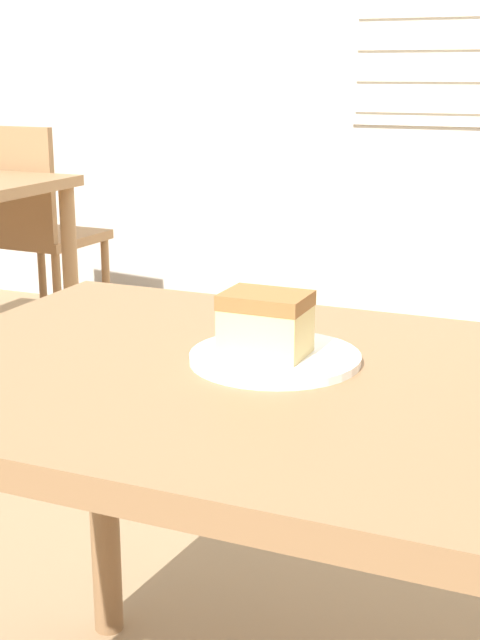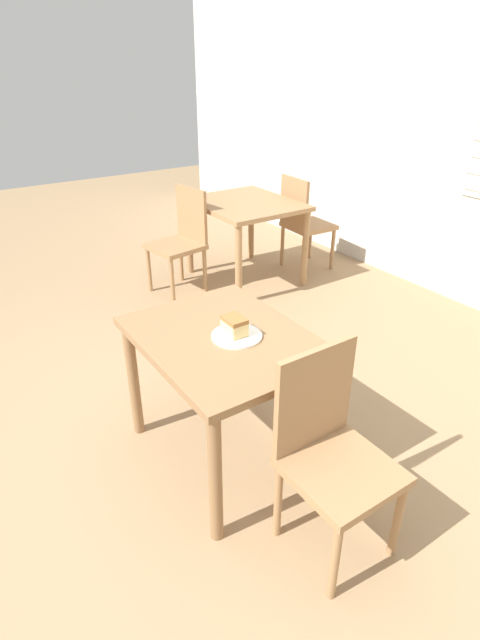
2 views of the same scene
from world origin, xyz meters
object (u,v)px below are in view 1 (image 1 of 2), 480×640
object	(u,v)px
chair_far_opposite	(35,226)
dining_table_near	(236,445)
cake_slice	(266,323)
plate	(275,358)

from	to	relation	value
chair_far_opposite	dining_table_near	bearing A→B (deg)	134.14
chair_far_opposite	cake_slice	world-z (taller)	chair_far_opposite
dining_table_near	chair_far_opposite	bearing A→B (deg)	131.63
dining_table_near	plate	size ratio (longest dim) A/B	3.97
dining_table_near	chair_far_opposite	distance (m)	2.75
plate	cake_slice	xyz separation A→B (m)	(-0.01, -0.01, 0.05)
chair_far_opposite	plate	bearing A→B (deg)	135.42
plate	cake_slice	size ratio (longest dim) A/B	2.06
cake_slice	chair_far_opposite	bearing A→B (deg)	132.63
plate	chair_far_opposite	bearing A→B (deg)	132.90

